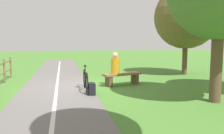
{
  "coord_description": "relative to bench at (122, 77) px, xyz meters",
  "views": [
    {
      "loc": [
        1.29,
        8.64,
        1.69
      ],
      "look_at": [
        -0.96,
        1.53,
        0.88
      ],
      "focal_mm": 35.53,
      "sensor_mm": 36.0,
      "label": 1
    }
  ],
  "objects": [
    {
      "name": "ground_plane",
      "position": [
        1.76,
        -0.38,
        -0.33
      ],
      "size": [
        80.0,
        80.0,
        0.0
      ],
      "primitive_type": "plane",
      "color": "#477A2D"
    },
    {
      "name": "paved_path",
      "position": [
        2.89,
        3.62,
        -0.32
      ],
      "size": [
        5.64,
        36.09,
        0.02
      ],
      "primitive_type": "cube",
      "rotation": [
        0.0,
        0.0,
        -0.09
      ],
      "color": "#66605E",
      "rests_on": "ground_plane"
    },
    {
      "name": "path_centre_line",
      "position": [
        2.89,
        3.62,
        -0.31
      ],
      "size": [
        2.84,
        31.89,
        0.0
      ],
      "primitive_type": "cube",
      "rotation": [
        0.0,
        0.0,
        -0.09
      ],
      "color": "silver",
      "rests_on": "paved_path"
    },
    {
      "name": "bench",
      "position": [
        0.0,
        0.0,
        0.0
      ],
      "size": [
        1.67,
        0.71,
        0.49
      ],
      "rotation": [
        0.0,
        0.0,
        0.2
      ],
      "color": "brown",
      "rests_on": "ground_plane"
    },
    {
      "name": "person_seated",
      "position": [
        0.32,
        0.06,
        0.53
      ],
      "size": [
        0.4,
        0.4,
        0.84
      ],
      "rotation": [
        0.0,
        0.0,
        0.2
      ],
      "color": "orange",
      "rests_on": "bench"
    },
    {
      "name": "bicycle",
      "position": [
        1.6,
        0.56,
        0.05
      ],
      "size": [
        0.22,
        1.69,
        0.89
      ],
      "rotation": [
        0.0,
        0.0,
        1.47
      ],
      "color": "black",
      "rests_on": "ground_plane"
    },
    {
      "name": "backpack",
      "position": [
        1.56,
        1.32,
        -0.13
      ],
      "size": [
        0.27,
        0.34,
        0.4
      ],
      "rotation": [
        0.0,
        0.0,
        4.66
      ],
      "color": "black",
      "rests_on": "ground_plane"
    },
    {
      "name": "tree_far_right",
      "position": [
        -4.22,
        -1.82,
        2.71
      ],
      "size": [
        3.33,
        3.33,
        4.71
      ],
      "color": "brown",
      "rests_on": "ground_plane"
    }
  ]
}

